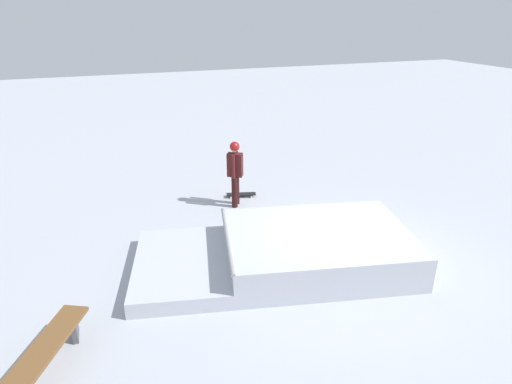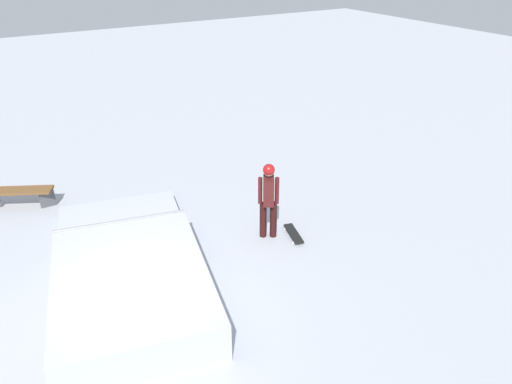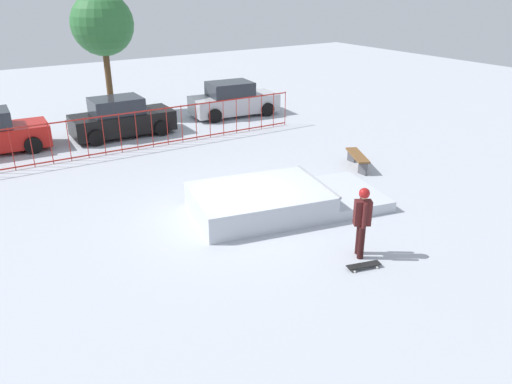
% 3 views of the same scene
% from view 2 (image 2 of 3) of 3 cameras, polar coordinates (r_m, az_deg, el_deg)
% --- Properties ---
extents(ground_plane, '(60.00, 60.00, 0.00)m').
position_cam_2_polar(ground_plane, '(8.82, -13.45, -14.45)').
color(ground_plane, '#B2B7C1').
extents(skate_ramp, '(5.83, 3.71, 0.74)m').
position_cam_2_polar(skate_ramp, '(9.35, -14.58, -9.36)').
color(skate_ramp, silver).
rests_on(skate_ramp, ground).
extents(skater, '(0.44, 0.39, 1.73)m').
position_cam_2_polar(skater, '(10.20, 1.48, -0.40)').
color(skater, black).
rests_on(skater, ground).
extents(skateboard, '(0.82, 0.42, 0.09)m').
position_cam_2_polar(skateboard, '(10.69, 4.43, -4.86)').
color(skateboard, black).
rests_on(skateboard, ground).
extents(park_bench, '(1.08, 1.61, 0.48)m').
position_cam_2_polar(park_bench, '(12.96, -26.08, -0.21)').
color(park_bench, brown).
rests_on(park_bench, ground).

